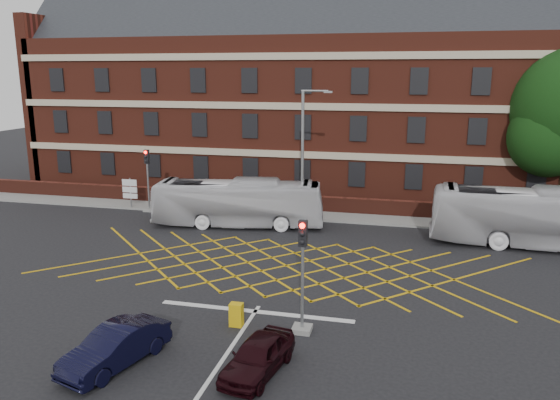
% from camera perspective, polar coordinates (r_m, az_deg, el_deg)
% --- Properties ---
extents(ground, '(120.00, 120.00, 0.00)m').
position_cam_1_polar(ground, '(25.50, -0.38, -8.38)').
color(ground, black).
rests_on(ground, ground).
extents(victorian_building, '(51.00, 12.17, 20.40)m').
position_cam_1_polar(victorian_building, '(45.37, 6.81, 11.16)').
color(victorian_building, maroon).
rests_on(victorian_building, ground).
extents(boundary_wall, '(56.00, 0.50, 1.10)m').
position_cam_1_polar(boundary_wall, '(37.52, 4.45, -0.45)').
color(boundary_wall, '#501F15').
rests_on(boundary_wall, ground).
extents(far_pavement, '(60.00, 3.00, 0.12)m').
position_cam_1_polar(far_pavement, '(36.68, 4.18, -1.56)').
color(far_pavement, slate).
rests_on(far_pavement, ground).
extents(box_junction_hatching, '(8.22, 8.22, 0.02)m').
position_cam_1_polar(box_junction_hatching, '(27.32, 0.65, -6.87)').
color(box_junction_hatching, '#CC990C').
rests_on(box_junction_hatching, ground).
extents(stop_line, '(8.00, 0.30, 0.02)m').
position_cam_1_polar(stop_line, '(22.39, -2.59, -11.55)').
color(stop_line, silver).
rests_on(stop_line, ground).
extents(bus_left, '(10.82, 3.98, 2.94)m').
position_cam_1_polar(bus_left, '(33.99, -4.39, -0.29)').
color(bus_left, silver).
rests_on(bus_left, ground).
extents(bus_right, '(11.87, 3.07, 3.29)m').
position_cam_1_polar(bus_right, '(32.97, 25.74, -1.71)').
color(bus_right, silver).
rests_on(bus_right, ground).
extents(car_navy, '(2.47, 4.17, 1.30)m').
position_cam_1_polar(car_navy, '(19.20, -16.81, -14.46)').
color(car_navy, black).
rests_on(car_navy, ground).
extents(car_maroon, '(2.02, 3.66, 1.18)m').
position_cam_1_polar(car_maroon, '(18.05, -2.33, -15.96)').
color(car_maroon, black).
rests_on(car_maroon, ground).
extents(traffic_light_near, '(0.70, 0.70, 4.27)m').
position_cam_1_polar(traffic_light_near, '(20.10, 2.35, -9.08)').
color(traffic_light_near, slate).
rests_on(traffic_light_near, ground).
extents(traffic_light_far, '(0.70, 0.70, 4.27)m').
position_cam_1_polar(traffic_light_far, '(38.51, -13.60, 1.42)').
color(traffic_light_far, slate).
rests_on(traffic_light_far, ground).
extents(street_lamp, '(2.25, 1.00, 8.38)m').
position_cam_1_polar(street_lamp, '(33.51, 2.45, 1.93)').
color(street_lamp, slate).
rests_on(street_lamp, ground).
extents(direction_signs, '(1.10, 0.16, 2.20)m').
position_cam_1_polar(direction_signs, '(39.48, -15.41, 1.02)').
color(direction_signs, gray).
rests_on(direction_signs, ground).
extents(utility_cabinet, '(0.49, 0.37, 0.90)m').
position_cam_1_polar(utility_cabinet, '(21.12, -4.59, -11.86)').
color(utility_cabinet, gold).
rests_on(utility_cabinet, ground).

